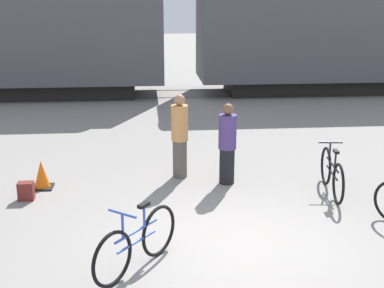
{
  "coord_description": "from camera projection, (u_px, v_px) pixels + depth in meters",
  "views": [
    {
      "loc": [
        -1.33,
        -7.2,
        3.72
      ],
      "look_at": [
        -0.53,
        1.77,
        1.1
      ],
      "focal_mm": 50.0,
      "sensor_mm": 36.0,
      "label": 1
    }
  ],
  "objects": [
    {
      "name": "backpack",
      "position": [
        26.0,
        191.0,
        9.75
      ],
      "size": [
        0.28,
        0.2,
        0.34
      ],
      "color": "maroon",
      "rests_on": "ground_plane"
    },
    {
      "name": "person_in_tan",
      "position": [
        180.0,
        136.0,
        10.76
      ],
      "size": [
        0.34,
        0.34,
        1.72
      ],
      "rotation": [
        0.0,
        0.0,
        0.23
      ],
      "color": "#514C47",
      "rests_on": "ground_plane"
    },
    {
      "name": "bicycle_black",
      "position": [
        332.0,
        173.0,
        10.01
      ],
      "size": [
        0.46,
        1.76,
        0.93
      ],
      "color": "black",
      "rests_on": "ground_plane"
    },
    {
      "name": "person_in_purple",
      "position": [
        227.0,
        144.0,
        10.43
      ],
      "size": [
        0.35,
        0.35,
        1.61
      ],
      "rotation": [
        0.0,
        0.0,
        3.41
      ],
      "color": "black",
      "rests_on": "ground_plane"
    },
    {
      "name": "rail_far",
      "position": [
        180.0,
        90.0,
        20.41
      ],
      "size": [
        39.74,
        0.07,
        0.01
      ],
      "primitive_type": "cube",
      "color": "#4C4238",
      "rests_on": "ground_plane"
    },
    {
      "name": "freight_train",
      "position": [
        181.0,
        17.0,
        18.95
      ],
      "size": [
        27.74,
        2.83,
        5.26
      ],
      "color": "black",
      "rests_on": "ground_plane"
    },
    {
      "name": "rail_near",
      "position": [
        183.0,
        97.0,
        19.03
      ],
      "size": [
        39.74,
        0.07,
        0.01
      ],
      "primitive_type": "cube",
      "color": "#4C4238",
      "rests_on": "ground_plane"
    },
    {
      "name": "traffic_cone",
      "position": [
        42.0,
        175.0,
        10.32
      ],
      "size": [
        0.4,
        0.4,
        0.55
      ],
      "color": "black",
      "rests_on": "ground_plane"
    },
    {
      "name": "bicycle_blue",
      "position": [
        137.0,
        243.0,
        7.26
      ],
      "size": [
        1.13,
        1.41,
        0.94
      ],
      "color": "black",
      "rests_on": "ground_plane"
    },
    {
      "name": "ground_plane",
      "position": [
        238.0,
        246.0,
        8.04
      ],
      "size": [
        80.0,
        80.0,
        0.0
      ],
      "primitive_type": "plane",
      "color": "gray"
    }
  ]
}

